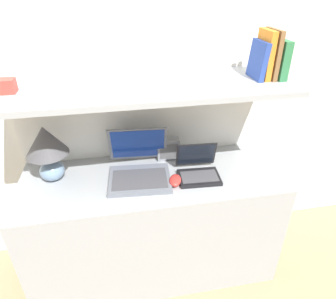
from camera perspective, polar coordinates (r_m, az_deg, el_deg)
The scene contains 15 objects.
ground_plane at distance 1.97m, azimuth -1.20°, elevation -26.60°, with size 12.00×12.00×0.00m, color #9E8460.
wall_back at distance 1.72m, azimuth -4.99°, elevation 14.94°, with size 6.00×0.05×2.40m.
desk at distance 1.87m, azimuth -2.69°, elevation -14.01°, with size 1.42×0.52×0.70m.
back_riser at distance 1.94m, azimuth -4.05°, elevation -3.25°, with size 1.42×0.04×1.17m.
shelf at distance 1.48m, azimuth -3.85°, elevation 11.73°, with size 1.42×0.47×0.03m.
table_lamp at distance 1.64m, azimuth -22.12°, elevation 0.48°, with size 0.21×0.21×0.31m.
laptop_large at distance 1.63m, azimuth -5.52°, elevation -3.47°, with size 0.35×0.36×0.25m.
laptop_small at distance 1.63m, azimuth 5.73°, elevation -3.80°, with size 0.23×0.21×0.17m.
computer_mouse at distance 1.58m, azimuth 1.37°, elevation -5.90°, with size 0.09×0.12×0.04m.
router_box at distance 1.76m, azimuth -0.03°, elevation 0.12°, with size 0.13×0.06×0.13m.
book_green at distance 1.65m, azimuth 20.28°, elevation 15.94°, with size 0.04×0.17×0.19m.
book_brown at distance 1.63m, azimuth 19.12°, elevation 16.80°, with size 0.02×0.16×0.23m.
book_orange at distance 1.61m, azimuth 17.97°, elevation 16.82°, with size 0.03×0.15×0.23m.
book_blue at distance 1.60m, azimuth 16.79°, elevation 16.02°, with size 0.04×0.16×0.19m.
shelf_gadget at distance 1.53m, azimuth -28.59°, elevation 10.57°, with size 0.08×0.07×0.06m.
Camera 1 is at (-0.16, -1.06, 1.66)m, focal length 32.00 mm.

